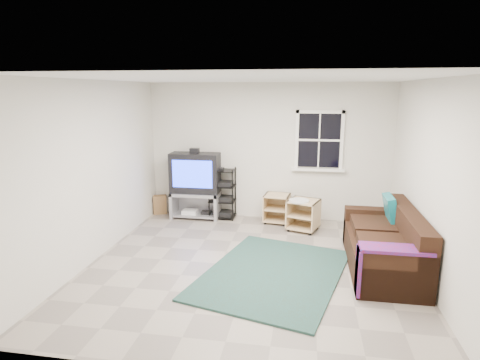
% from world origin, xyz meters
% --- Properties ---
extents(room, '(4.60, 4.62, 4.60)m').
position_xyz_m(room, '(0.95, 2.27, 1.48)').
color(room, gray).
rests_on(room, ground).
extents(tv_unit, '(0.94, 0.47, 1.38)m').
position_xyz_m(tv_unit, '(-1.38, 2.04, 0.76)').
color(tv_unit, '#9999A0').
rests_on(tv_unit, ground).
extents(av_rack, '(0.50, 0.36, 1.00)m').
position_xyz_m(av_rack, '(-0.86, 2.10, 0.43)').
color(av_rack, black).
rests_on(av_rack, ground).
extents(side_table_left, '(0.51, 0.51, 0.54)m').
position_xyz_m(side_table_left, '(0.22, 2.05, 0.29)').
color(side_table_left, '#DAB886').
rests_on(side_table_left, ground).
extents(side_table_right, '(0.63, 0.63, 0.58)m').
position_xyz_m(side_table_right, '(0.72, 1.68, 0.32)').
color(side_table_right, '#DAB886').
rests_on(side_table_right, ground).
extents(sofa, '(0.89, 2.01, 0.92)m').
position_xyz_m(sofa, '(1.87, 0.25, 0.32)').
color(sofa, black).
rests_on(sofa, ground).
extents(shag_rug, '(2.24, 2.70, 0.03)m').
position_xyz_m(shag_rug, '(0.34, -0.22, 0.01)').
color(shag_rug, black).
rests_on(shag_rug, ground).
extents(paper_bag, '(0.31, 0.25, 0.38)m').
position_xyz_m(paper_bag, '(-2.17, 2.17, 0.19)').
color(paper_bag, olive).
rests_on(paper_bag, ground).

